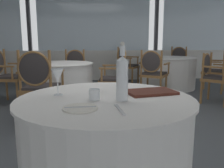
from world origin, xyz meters
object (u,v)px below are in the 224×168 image
(water_bottle, at_px, (122,77))
(dining_chair_0_2, at_px, (178,61))
(water_tumbler, at_px, (94,95))
(dining_chair_0_3, at_px, (125,62))
(dining_chair_0_1, at_px, (218,66))
(dining_chair_3_1, at_px, (39,81))
(wine_glass, at_px, (57,76))
(dining_chair_3_3, at_px, (74,68))
(side_plate, at_px, (80,108))
(dining_chair_3_0, at_px, (6,72))
(menu_book, at_px, (151,92))
(dining_chair_3_2, at_px, (118,74))
(dining_chair_2_1, at_px, (213,74))
(dining_chair_0_0, at_px, (153,70))

(water_bottle, xyz_separation_m, dining_chair_0_2, (2.34, 4.85, -0.33))
(water_tumbler, xyz_separation_m, dining_chair_0_3, (0.97, 4.53, -0.19))
(dining_chair_0_2, bearing_deg, water_tumbler, 6.82)
(dining_chair_0_1, height_order, dining_chair_3_1, dining_chair_0_1)
(dining_chair_3_1, bearing_deg, water_tumbler, -147.35)
(wine_glass, xyz_separation_m, dining_chair_0_1, (3.05, 3.11, -0.29))
(dining_chair_3_3, bearing_deg, dining_chair_0_1, 93.96)
(dining_chair_0_1, xyz_separation_m, dining_chair_0_3, (-1.83, 1.25, -0.00))
(side_plate, bearing_deg, dining_chair_3_0, 114.64)
(menu_book, bearing_deg, water_tumbler, -171.40)
(water_bottle, height_order, water_tumbler, water_bottle)
(side_plate, bearing_deg, dining_chair_3_3, 93.37)
(menu_book, height_order, dining_chair_3_2, dining_chair_3_2)
(dining_chair_0_1, distance_m, dining_chair_3_0, 4.30)
(wine_glass, distance_m, dining_chair_2_1, 3.38)
(side_plate, distance_m, dining_chair_3_3, 3.85)
(water_bottle, relative_size, dining_chair_3_3, 0.39)
(dining_chair_0_0, distance_m, dining_chair_2_1, 1.10)
(water_tumbler, height_order, dining_chair_0_3, dining_chair_0_3)
(water_bottle, distance_m, dining_chair_3_1, 1.93)
(dining_chair_0_1, relative_size, dining_chair_3_2, 1.06)
(dining_chair_2_1, bearing_deg, dining_chair_0_2, 129.87)
(menu_book, xyz_separation_m, dining_chair_0_3, (0.56, 4.38, -0.17))
(side_plate, height_order, dining_chair_3_0, dining_chair_3_0)
(water_tumbler, distance_m, dining_chair_2_1, 3.31)
(wine_glass, xyz_separation_m, menu_book, (0.65, -0.02, -0.12))
(water_bottle, bearing_deg, dining_chair_0_2, 64.29)
(dining_chair_2_1, relative_size, dining_chair_3_3, 0.97)
(water_tumbler, distance_m, dining_chair_3_0, 3.21)
(dining_chair_0_0, bearing_deg, dining_chair_0_1, -45.19)
(dining_chair_2_1, bearing_deg, water_bottle, -82.51)
(water_bottle, bearing_deg, dining_chair_3_0, 119.89)
(dining_chair_3_1, bearing_deg, dining_chair_0_0, -45.15)
(dining_chair_0_1, bearing_deg, side_plate, 84.56)
(water_tumbler, bearing_deg, side_plate, -113.64)
(menu_book, xyz_separation_m, dining_chair_0_0, (0.85, 2.85, -0.19))
(side_plate, distance_m, dining_chair_0_2, 5.65)
(dining_chair_0_1, bearing_deg, wine_glass, 79.90)
(dining_chair_3_0, distance_m, dining_chair_3_3, 1.41)
(side_plate, height_order, menu_book, menu_book)
(water_tumbler, distance_m, dining_chair_0_0, 3.26)
(water_bottle, relative_size, wine_glass, 2.00)
(wine_glass, height_order, dining_chair_0_0, dining_chair_0_0)
(wine_glass, bearing_deg, dining_chair_0_1, 45.60)
(dining_chair_0_1, height_order, dining_chair_3_2, dining_chair_0_1)
(side_plate, height_order, dining_chair_0_3, dining_chair_0_3)
(wine_glass, bearing_deg, dining_chair_3_0, 114.72)
(dining_chair_0_0, distance_m, dining_chair_0_2, 2.22)
(water_tumbler, relative_size, dining_chair_0_1, 0.07)
(menu_book, relative_size, dining_chair_0_3, 0.35)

